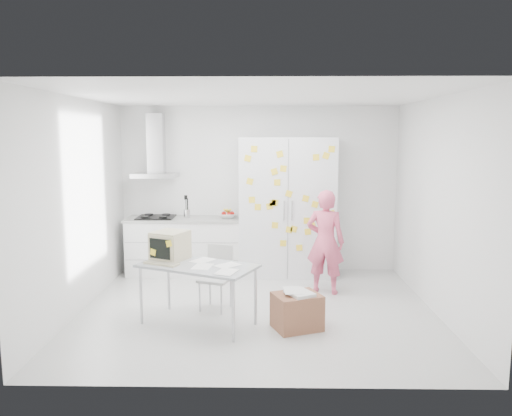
{
  "coord_description": "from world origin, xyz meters",
  "views": [
    {
      "loc": [
        0.09,
        -6.16,
        2.22
      ],
      "look_at": [
        -0.03,
        0.73,
        1.22
      ],
      "focal_mm": 35.0,
      "sensor_mm": 36.0,
      "label": 1
    }
  ],
  "objects_px": {
    "person": "(325,242)",
    "desk": "(180,254)",
    "cardboard_box": "(297,311)",
    "chair": "(217,273)"
  },
  "relations": [
    {
      "from": "chair",
      "to": "cardboard_box",
      "type": "height_order",
      "value": "chair"
    },
    {
      "from": "person",
      "to": "desk",
      "type": "bearing_deg",
      "value": 47.8
    },
    {
      "from": "chair",
      "to": "cardboard_box",
      "type": "distance_m",
      "value": 1.24
    },
    {
      "from": "person",
      "to": "desk",
      "type": "relative_size",
      "value": 0.98
    },
    {
      "from": "cardboard_box",
      "to": "desk",
      "type": "bearing_deg",
      "value": 169.21
    },
    {
      "from": "person",
      "to": "cardboard_box",
      "type": "xyz_separation_m",
      "value": [
        -0.48,
        -1.36,
        -0.53
      ]
    },
    {
      "from": "chair",
      "to": "person",
      "type": "bearing_deg",
      "value": 43.66
    },
    {
      "from": "desk",
      "to": "cardboard_box",
      "type": "relative_size",
      "value": 2.39
    },
    {
      "from": "desk",
      "to": "cardboard_box",
      "type": "height_order",
      "value": "desk"
    },
    {
      "from": "cardboard_box",
      "to": "person",
      "type": "bearing_deg",
      "value": 70.59
    }
  ]
}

